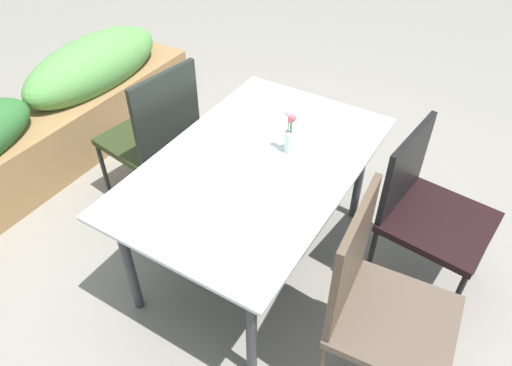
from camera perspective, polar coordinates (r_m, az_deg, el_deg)
ground_plane at (r=2.85m, az=-2.36°, el=-8.90°), size 12.00×12.00×0.00m
dining_table at (r=2.39m, az=0.00°, el=1.46°), size 1.47×0.94×0.71m
chair_far_side at (r=2.94m, az=-12.01°, el=5.98°), size 0.55×0.55×0.97m
chair_near_left at (r=2.05m, az=14.36°, el=-13.42°), size 0.52×0.52×1.00m
chair_near_right at (r=2.53m, az=19.80°, el=-2.66°), size 0.54×0.54×0.91m
flower_vase at (r=2.38m, az=4.15°, el=5.68°), size 0.06×0.07×0.24m
planter_box at (r=3.56m, az=-24.91°, el=6.11°), size 2.65×0.52×0.76m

